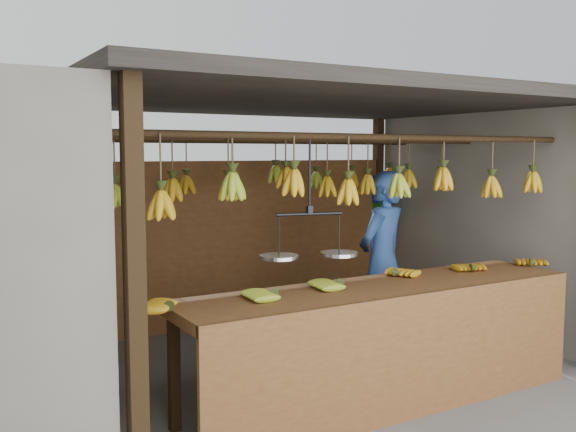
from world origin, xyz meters
TOP-DOWN VIEW (x-y plane):
  - ground at (0.00, 0.00)m, footprint 80.00×80.00m
  - stall at (0.00, 0.33)m, footprint 4.30×3.30m
  - neighbor_right at (3.60, 0.00)m, footprint 3.00×3.00m
  - counter at (-0.01, -1.22)m, footprint 3.53×0.74m
  - hanging_bananas at (0.00, -0.00)m, footprint 3.60×2.26m
  - balance_scale at (-0.59, -1.00)m, footprint 0.71×0.37m
  - vendor at (0.87, -0.02)m, footprint 0.73×0.62m
  - bag_bundles at (1.94, 1.35)m, footprint 0.08×0.26m

SIDE VIEW (x-z plane):
  - ground at x=0.00m, z-range 0.00..0.00m
  - counter at x=-0.01m, z-range 0.22..1.18m
  - vendor at x=0.87m, z-range 0.00..1.71m
  - bag_bundles at x=1.94m, z-range 0.39..1.61m
  - neighbor_right at x=3.60m, z-range 0.00..2.30m
  - balance_scale at x=-0.59m, z-range 0.78..1.63m
  - hanging_bananas at x=0.00m, z-range 1.42..1.81m
  - stall at x=0.00m, z-range 0.77..3.17m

